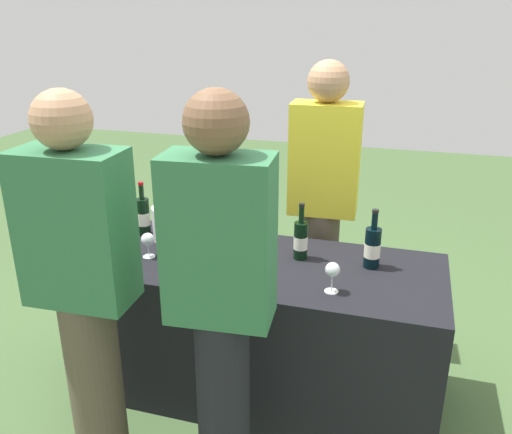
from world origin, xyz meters
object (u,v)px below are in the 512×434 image
guest_0 (83,282)px  wine_glass_2 (332,271)px  wine_bottle_0 (143,216)px  wine_bottle_3 (301,240)px  wine_bottle_2 (226,226)px  server_pouring (323,197)px  ice_bucket (173,223)px  guest_1 (221,296)px  wine_bottle_1 (194,227)px  wine_bottle_4 (372,247)px  wine_glass_0 (148,240)px  wine_glass_1 (176,249)px

guest_0 → wine_glass_2: bearing=25.1°
wine_bottle_0 → wine_bottle_3: wine_bottle_0 is taller
wine_bottle_0 → guest_0: guest_0 is taller
wine_bottle_2 → guest_0: bearing=-111.4°
wine_bottle_2 → guest_0: guest_0 is taller
wine_glass_2 → server_pouring: 0.83m
wine_bottle_3 → ice_bucket: wine_bottle_3 is taller
guest_1 → wine_glass_2: bearing=48.1°
wine_bottle_1 → wine_bottle_4: (0.95, 0.03, -0.01)m
wine_bottle_3 → wine_bottle_1: bearing=-176.9°
wine_bottle_0 → guest_0: (0.18, -0.88, 0.04)m
wine_bottle_1 → guest_0: guest_0 is taller
wine_bottle_1 → guest_1: 0.88m
wine_glass_0 → server_pouring: (0.80, 0.70, 0.09)m
wine_bottle_2 → wine_bottle_4: size_ratio=1.05×
wine_bottle_0 → wine_bottle_4: size_ratio=1.02×
guest_1 → wine_glass_1: bearing=125.1°
wine_bottle_4 → server_pouring: size_ratio=0.18×
wine_bottle_3 → wine_glass_2: size_ratio=2.06×
wine_glass_2 → guest_1: (-0.37, -0.48, 0.07)m
guest_1 → wine_bottle_4: bearing=52.3°
guest_0 → wine_bottle_0: bearing=99.6°
server_pouring → guest_0: bearing=56.0°
wine_bottle_2 → server_pouring: bearing=44.9°
wine_glass_1 → wine_glass_0: bearing=159.4°
wine_glass_0 → wine_glass_2: bearing=-5.9°
wine_bottle_1 → ice_bucket: size_ratio=1.41×
wine_glass_1 → wine_glass_2: bearing=-2.2°
wine_glass_1 → guest_1: (0.43, -0.51, 0.08)m
wine_glass_0 → wine_glass_2: wine_glass_2 is taller
wine_glass_2 → guest_1: size_ratio=0.08×
wine_bottle_0 → ice_bucket: bearing=-2.6°
ice_bucket → guest_0: size_ratio=0.13×
wine_bottle_1 → wine_bottle_4: size_ratio=1.06×
wine_bottle_2 → wine_bottle_0: bearing=177.3°
wine_glass_1 → guest_0: bearing=-108.9°
server_pouring → wine_glass_1: bearing=49.1°
wine_bottle_0 → wine_glass_0: bearing=-58.5°
wine_glass_0 → wine_glass_1: (0.19, -0.07, 0.01)m
wine_bottle_1 → wine_glass_2: wine_bottle_1 is taller
wine_glass_2 → guest_1: 0.61m
ice_bucket → server_pouring: bearing=29.2°
wine_bottle_3 → wine_glass_2: wine_bottle_3 is taller
wine_bottle_0 → wine_glass_0: wine_bottle_0 is taller
wine_bottle_3 → wine_glass_1: wine_bottle_3 is taller
wine_bottle_3 → guest_0: (-0.76, -0.81, 0.05)m
wine_bottle_3 → server_pouring: server_pouring is taller
wine_bottle_2 → server_pouring: server_pouring is taller
wine_glass_1 → ice_bucket: 0.38m
wine_bottle_2 → wine_bottle_1: bearing=-156.3°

